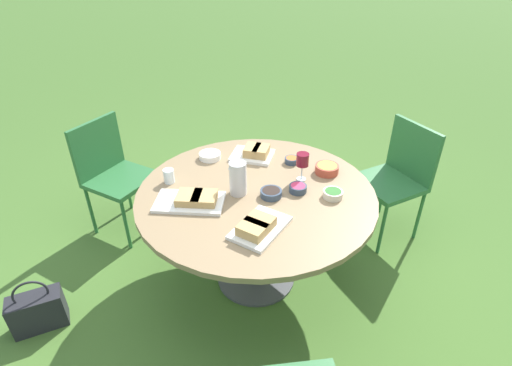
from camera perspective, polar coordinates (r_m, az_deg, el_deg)
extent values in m
plane|color=#446B2B|center=(2.87, 0.00, -13.31)|extent=(40.00, 40.00, 0.00)
cylinder|color=#4C4C51|center=(2.86, 0.00, -13.19)|extent=(0.53, 0.53, 0.02)
cylinder|color=#4C4C51|center=(2.63, 0.00, -7.93)|extent=(0.11, 0.11, 0.67)
cylinder|color=#8C7251|center=(2.42, 0.00, -1.55)|extent=(1.44, 1.44, 0.03)
cube|color=#2D6B38|center=(3.20, -18.66, 0.46)|extent=(0.60, 0.60, 0.04)
cube|color=#2D6B38|center=(3.23, -21.76, 4.77)|extent=(0.37, 0.28, 0.42)
cylinder|color=#2D6B38|center=(3.11, -18.06, -5.75)|extent=(0.03, 0.03, 0.43)
cylinder|color=#2D6B38|center=(3.32, -13.39, -2.24)|extent=(0.03, 0.03, 0.43)
cylinder|color=#2D6B38|center=(3.35, -22.51, -3.68)|extent=(0.03, 0.03, 0.43)
cylinder|color=#2D6B38|center=(3.55, -17.89, -0.54)|extent=(0.03, 0.03, 0.43)
cube|color=#2D6B38|center=(3.15, 18.32, -0.07)|extent=(0.44, 0.46, 0.04)
cube|color=#2D6B38|center=(3.17, 21.54, 4.29)|extent=(0.05, 0.44, 0.42)
cylinder|color=#2D6B38|center=(3.27, 12.99, -2.72)|extent=(0.03, 0.03, 0.43)
cylinder|color=#2D6B38|center=(3.05, 17.56, -6.38)|extent=(0.03, 0.03, 0.43)
cylinder|color=#2D6B38|center=(3.50, 17.69, -1.05)|extent=(0.03, 0.03, 0.43)
cylinder|color=#2D6B38|center=(3.29, 22.25, -4.32)|extent=(0.03, 0.03, 0.43)
cylinder|color=silver|center=(2.34, -2.60, 0.66)|extent=(0.10, 0.10, 0.21)
cone|color=silver|center=(2.28, -3.71, 2.27)|extent=(0.03, 0.03, 0.02)
cylinder|color=silver|center=(2.54, 6.47, 0.57)|extent=(0.06, 0.06, 0.01)
cylinder|color=silver|center=(2.51, 6.55, 1.57)|extent=(0.01, 0.01, 0.10)
cylinder|color=maroon|center=(2.47, 6.67, 3.34)|extent=(0.08, 0.08, 0.08)
cube|color=white|center=(2.78, -0.55, 3.97)|extent=(0.36, 0.35, 0.02)
cube|color=tan|center=(2.75, 0.73, 4.55)|extent=(0.17, 0.17, 0.06)
cube|color=tan|center=(2.76, -0.55, 4.70)|extent=(0.17, 0.17, 0.06)
cube|color=white|center=(2.11, 0.59, -6.42)|extent=(0.39, 0.36, 0.02)
cube|color=tan|center=(2.04, -0.51, -6.70)|extent=(0.17, 0.18, 0.05)
cube|color=tan|center=(2.08, 0.59, -5.62)|extent=(0.17, 0.18, 0.05)
cube|color=white|center=(2.33, -9.46, -2.70)|extent=(0.45, 0.39, 0.02)
cube|color=tan|center=(2.29, -7.38, -2.15)|extent=(0.19, 0.19, 0.04)
cube|color=tan|center=(2.31, -9.53, -2.05)|extent=(0.19, 0.19, 0.04)
cylinder|color=#B74733|center=(2.62, 10.08, 1.98)|extent=(0.15, 0.15, 0.05)
cylinder|color=#E0C147|center=(2.61, 10.12, 2.29)|extent=(0.12, 0.12, 0.02)
cylinder|color=beige|center=(2.39, 10.92, -1.56)|extent=(0.12, 0.12, 0.04)
cylinder|color=#387533|center=(2.38, 10.95, -1.31)|extent=(0.10, 0.10, 0.02)
cylinder|color=#334256|center=(2.35, 2.16, -1.48)|extent=(0.13, 0.13, 0.04)
cylinder|color=#2D231E|center=(2.35, 2.17, -1.23)|extent=(0.11, 0.11, 0.02)
cylinder|color=#334256|center=(2.41, 6.00, -0.79)|extent=(0.11, 0.11, 0.04)
cylinder|color=#D6385B|center=(2.40, 6.02, -0.53)|extent=(0.09, 0.09, 0.02)
cylinder|color=white|center=(2.77, -6.58, 3.89)|extent=(0.15, 0.15, 0.04)
cylinder|color=silver|center=(2.77, -6.60, 4.12)|extent=(0.12, 0.12, 0.02)
cylinder|color=#334256|center=(2.71, 5.11, 3.24)|extent=(0.09, 0.09, 0.04)
cylinder|color=#CC662D|center=(2.70, 5.12, 3.45)|extent=(0.08, 0.08, 0.02)
cylinder|color=silver|center=(2.53, -12.34, 0.99)|extent=(0.07, 0.07, 0.09)
cube|color=#232328|center=(2.83, -28.70, -15.81)|extent=(0.30, 0.14, 0.24)
torus|color=#232328|center=(2.73, -29.53, -13.65)|extent=(0.19, 0.01, 0.19)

